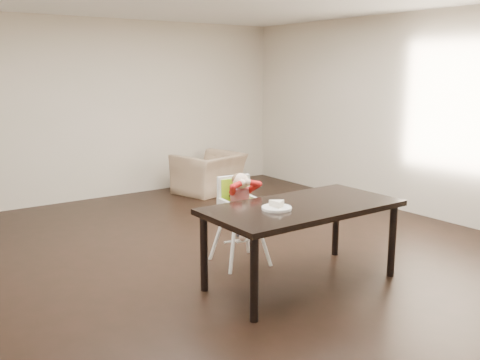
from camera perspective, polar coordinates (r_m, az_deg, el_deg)
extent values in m
plane|color=black|center=(5.66, 0.09, -8.37)|extent=(7.00, 7.00, 0.00)
cube|color=beige|center=(8.44, -13.97, 7.31)|extent=(6.00, 0.02, 2.70)
cube|color=beige|center=(7.50, 19.22, 6.50)|extent=(0.02, 7.00, 2.70)
cube|color=black|center=(4.86, 6.67, -2.90)|extent=(1.80, 0.90, 0.05)
cylinder|color=black|center=(4.21, 1.52, -10.54)|extent=(0.07, 0.07, 0.70)
cylinder|color=black|center=(5.30, 15.92, -6.26)|extent=(0.07, 0.07, 0.70)
cylinder|color=black|center=(4.78, -3.86, -7.79)|extent=(0.07, 0.07, 0.70)
cylinder|color=black|center=(5.77, 10.19, -4.54)|extent=(0.07, 0.07, 0.70)
cylinder|color=white|center=(5.24, -0.82, -7.16)|extent=(0.04, 0.04, 0.50)
cylinder|color=white|center=(5.41, 2.55, -6.58)|extent=(0.04, 0.04, 0.50)
cylinder|color=white|center=(5.55, -2.51, -6.11)|extent=(0.04, 0.04, 0.50)
cylinder|color=white|center=(5.70, 0.72, -5.60)|extent=(0.04, 0.04, 0.50)
cube|color=white|center=(5.40, -0.01, -3.84)|extent=(0.39, 0.36, 0.04)
cube|color=#9ADE1C|center=(5.39, -0.01, -3.52)|extent=(0.32, 0.30, 0.03)
cube|color=white|center=(5.47, -0.69, -1.43)|extent=(0.36, 0.09, 0.37)
cube|color=#9ADE1C|center=(5.45, -0.56, -1.58)|extent=(0.30, 0.06, 0.34)
cube|color=black|center=(5.36, -0.78, -1.79)|extent=(0.05, 0.16, 0.02)
cube|color=black|center=(5.42, 0.30, -1.66)|extent=(0.05, 0.16, 0.02)
cylinder|color=red|center=(5.36, -0.01, -2.14)|extent=(0.23, 0.23, 0.24)
sphere|color=beige|center=(5.30, 0.08, -0.13)|extent=(0.18, 0.18, 0.16)
ellipsoid|color=brown|center=(5.31, -0.04, 0.10)|extent=(0.18, 0.17, 0.12)
sphere|color=beige|center=(5.21, 0.21, -0.28)|extent=(0.08, 0.08, 0.07)
sphere|color=beige|center=(5.24, 0.81, -0.22)|extent=(0.08, 0.08, 0.07)
cylinder|color=white|center=(4.66, 3.92, -3.05)|extent=(0.29, 0.29, 0.02)
torus|color=white|center=(4.66, 3.92, -2.91)|extent=(0.29, 0.29, 0.01)
imported|color=tan|center=(8.55, -3.33, 1.43)|extent=(1.10, 0.86, 0.85)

